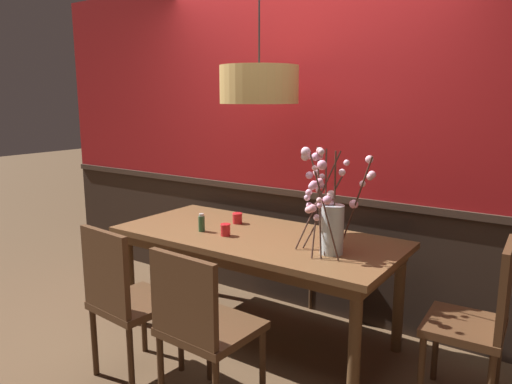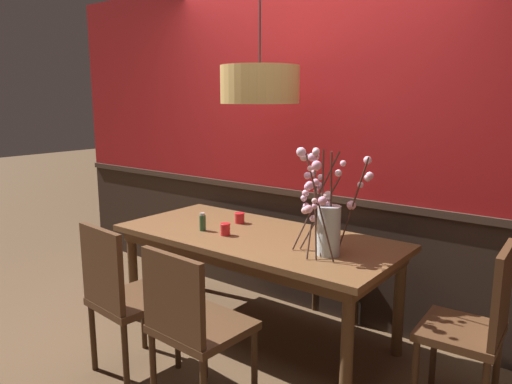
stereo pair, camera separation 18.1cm
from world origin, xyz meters
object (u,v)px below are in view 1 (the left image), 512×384
Objects in this scene: chair_near_side_left at (124,296)px; vase_with_blossoms at (330,215)px; condiment_bottle at (202,223)px; dining_table at (256,246)px; chair_head_east_end at (480,317)px; candle_holder_nearer_center at (237,218)px; chair_near_side_right at (201,323)px; chair_far_side_right at (348,245)px; candle_holder_nearer_edge at (225,230)px; pendant_lamp at (259,85)px.

vase_with_blossoms is at bearing 40.79° from chair_near_side_left.
vase_with_blossoms is at bearing 4.36° from condiment_bottle.
dining_table is 1.45m from chair_head_east_end.
dining_table is at bearing -30.16° from candle_holder_nearer_center.
chair_head_east_end reaches higher than chair_near_side_right.
chair_head_east_end is 1.41m from chair_far_side_right.
chair_head_east_end reaches higher than candle_holder_nearer_edge.
chair_near_side_left is at bearing -88.16° from condiment_bottle.
chair_near_side_left is at bearing -92.81° from candle_holder_nearer_center.
chair_head_east_end is 1.82m from condiment_bottle.
chair_near_side_right reaches higher than condiment_bottle.
dining_table is 0.67m from vase_with_blossoms.
chair_near_side_right reaches higher than dining_table.
chair_near_side_left is 1.07m from candle_holder_nearer_center.
chair_near_side_right is at bearing -143.43° from chair_head_east_end.
pendant_lamp is at bearing 63.60° from candle_holder_nearer_edge.
chair_head_east_end is 1.46m from chair_near_side_right.
chair_far_side_right is 1.49m from pendant_lamp.
chair_near_side_right is 11.77× the size of candle_holder_nearer_center.
chair_near_side_left reaches higher than candle_holder_nearer_edge.
chair_near_side_left is 0.78m from condiment_bottle.
chair_head_east_end is 0.97× the size of pendant_lamp.
chair_near_side_right is 1.00m from condiment_bottle.
dining_table is 0.94m from chair_near_side_right.
candle_holder_nearer_edge is 0.65× the size of condiment_bottle.
vase_with_blossoms is at bearing 4.89° from candle_holder_nearer_edge.
candle_holder_nearer_edge is (-0.74, -0.06, -0.19)m from vase_with_blossoms.
condiment_bottle is at bearing -156.51° from dining_table.
vase_with_blossoms is 7.86× the size of candle_holder_nearer_edge.
chair_near_side_right is 11.14× the size of candle_holder_nearer_edge.
chair_near_side_right is at bearing -72.69° from pendant_lamp.
pendant_lamp is (-0.30, 0.97, 1.23)m from chair_near_side_right.
vase_with_blossoms reaches higher than dining_table.
chair_near_side_left is 1.05× the size of chair_far_side_right.
dining_table is at bearing 23.49° from condiment_bottle.
condiment_bottle is (-1.80, -0.14, 0.27)m from chair_head_east_end.
vase_with_blossoms is (0.32, 0.80, 0.45)m from chair_near_side_right.
chair_far_side_right is 1.23m from condiment_bottle.
chair_head_east_end is 0.96m from vase_with_blossoms.
vase_with_blossoms is 0.66× the size of pendant_lamp.
condiment_bottle reaches higher than dining_table.
candle_holder_nearer_edge is at bearing -67.12° from candle_holder_nearer_center.
chair_head_east_end is 1.62m from candle_holder_nearer_edge.
condiment_bottle is 0.13× the size of pendant_lamp.
chair_near_side_right is at bearing -62.36° from candle_holder_nearer_center.
chair_head_east_end reaches higher than dining_table.
vase_with_blossoms is (0.59, -0.08, 0.31)m from dining_table.
chair_far_side_right is 7.10× the size of condiment_bottle.
candle_holder_nearer_edge is (0.18, 0.73, 0.26)m from chair_near_side_left.
condiment_bottle is at bearing -142.97° from pendant_lamp.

